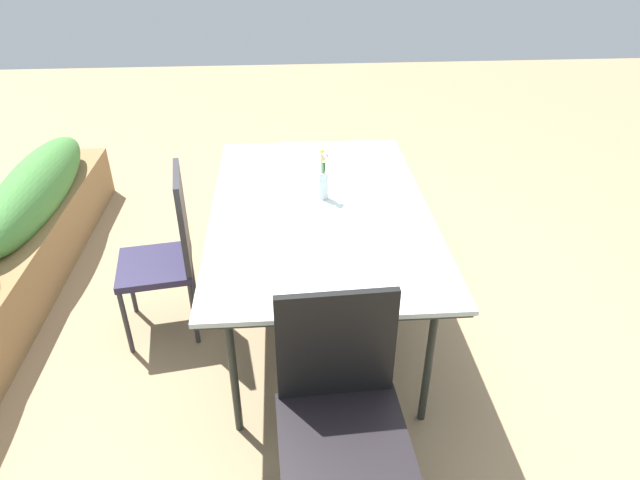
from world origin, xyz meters
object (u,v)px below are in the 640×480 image
(chair_far_side, at_px, (168,249))
(flower_vase, at_px, (324,177))
(dining_table, at_px, (320,214))
(chair_end_left, at_px, (341,407))

(chair_far_side, relative_size, flower_vase, 3.38)
(dining_table, height_order, flower_vase, flower_vase)
(chair_end_left, distance_m, flower_vase, 1.33)
(chair_far_side, distance_m, chair_end_left, 1.46)
(chair_far_side, xyz_separation_m, flower_vase, (0.09, -0.88, 0.36))
(chair_end_left, bearing_deg, chair_far_side, -57.48)
(dining_table, relative_size, chair_far_side, 1.86)
(chair_far_side, height_order, chair_end_left, chair_end_left)
(chair_far_side, height_order, flower_vase, flower_vase)
(dining_table, xyz_separation_m, chair_far_side, (0.01, 0.85, -0.20))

